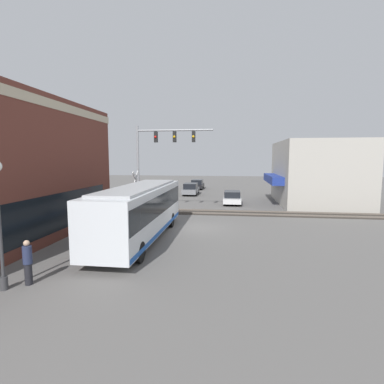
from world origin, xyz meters
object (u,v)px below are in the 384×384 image
object	(u,v)px
parked_car_grey	(191,189)
pedestrian_by_lamp	(28,262)
pedestrian_at_crossing	(146,207)
parked_car_white	(232,198)
parked_car_black	(197,185)
crossing_signal	(136,189)
city_bus	(140,210)

from	to	relation	value
parked_car_grey	pedestrian_by_lamp	bearing A→B (deg)	175.31
pedestrian_at_crossing	parked_car_grey	bearing A→B (deg)	-5.75
parked_car_white	parked_car_grey	world-z (taller)	parked_car_grey
parked_car_black	pedestrian_at_crossing	world-z (taller)	pedestrian_at_crossing
crossing_signal	city_bus	bearing A→B (deg)	-159.76
city_bus	pedestrian_at_crossing	distance (m)	6.72
crossing_signal	parked_car_white	world-z (taller)	crossing_signal
parked_car_grey	parked_car_black	xyz separation A→B (m)	(7.41, 0.00, -0.03)
crossing_signal	parked_car_white	size ratio (longest dim) A/B	0.88
parked_car_black	pedestrian_at_crossing	bearing A→B (deg)	176.11
crossing_signal	parked_car_black	world-z (taller)	crossing_signal
crossing_signal	parked_car_white	bearing A→B (deg)	-43.54
city_bus	parked_car_black	distance (m)	29.32
parked_car_black	city_bus	bearing A→B (deg)	180.00
crossing_signal	pedestrian_at_crossing	world-z (taller)	crossing_signal
city_bus	pedestrian_at_crossing	size ratio (longest dim) A/B	6.58
parked_car_grey	pedestrian_by_lamp	distance (m)	28.72
parked_car_white	parked_car_grey	distance (m)	8.98
city_bus	pedestrian_at_crossing	bearing A→B (deg)	13.47
parked_car_white	pedestrian_by_lamp	xyz separation A→B (m)	(-21.44, 7.75, 0.25)
parked_car_white	parked_car_black	world-z (taller)	parked_car_black
city_bus	crossing_signal	bearing A→B (deg)	20.24
parked_car_grey	pedestrian_by_lamp	size ratio (longest dim) A/B	2.48
crossing_signal	parked_car_grey	size ratio (longest dim) A/B	0.87
pedestrian_at_crossing	parked_car_white	bearing A→B (deg)	-40.18
city_bus	pedestrian_at_crossing	world-z (taller)	city_bus
parked_car_white	parked_car_grey	size ratio (longest dim) A/B	0.99
city_bus	pedestrian_by_lamp	world-z (taller)	city_bus
parked_car_black	parked_car_white	bearing A→B (deg)	-159.68
city_bus	crossing_signal	distance (m)	6.95
parked_car_black	pedestrian_by_lamp	size ratio (longest dim) A/B	2.42
parked_car_black	parked_car_grey	bearing A→B (deg)	180.00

